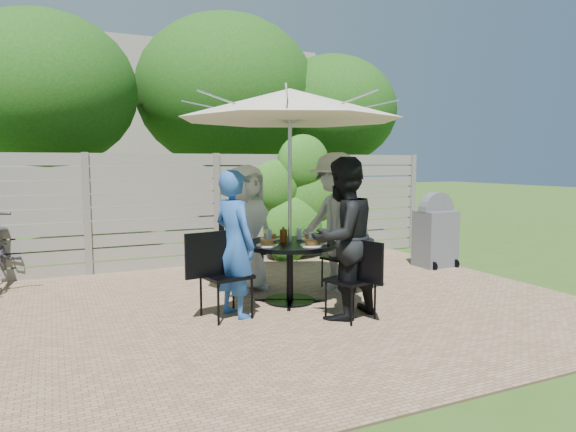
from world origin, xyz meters
name	(u,v)px	position (x,y,z in m)	size (l,w,h in m)	color
backyard_envelope	(145,131)	(0.09, 10.29, 2.61)	(60.00, 60.00, 5.00)	#35561B
patio_table	(290,261)	(0.11, 0.37, 0.52)	(1.43, 1.43, 0.74)	black
umbrella	(290,105)	(0.11, 0.37, 2.37)	(3.33, 3.33, 2.56)	silver
chair_back	(241,267)	(-0.20, 1.29, 0.30)	(0.60, 0.75, 0.98)	black
person_back	(247,228)	(-0.15, 1.16, 0.84)	(0.82, 0.53, 1.67)	silver
chair_left	(225,293)	(-0.81, 0.07, 0.29)	(0.74, 0.55, 0.98)	black
person_left	(235,244)	(-0.68, 0.11, 0.81)	(0.59, 0.39, 1.62)	#23509A
chair_front	(351,296)	(0.41, -0.54, 0.27)	(0.53, 0.68, 0.90)	black
person_front	(343,239)	(0.37, -0.41, 0.88)	(0.86, 0.67, 1.76)	black
chair_right	(342,270)	(1.02, 0.68, 0.26)	(0.67, 0.53, 0.88)	black
person_right	(336,223)	(0.90, 0.63, 0.91)	(1.18, 0.68, 1.83)	#AEADA9
plate_back	(270,237)	(0.00, 0.72, 0.77)	(0.26, 0.26, 0.06)	white
plate_left	(267,244)	(-0.23, 0.26, 0.77)	(0.26, 0.26, 0.06)	white
plate_front	(311,244)	(0.22, 0.03, 0.77)	(0.26, 0.26, 0.06)	white
plate_right	(311,237)	(0.45, 0.49, 0.77)	(0.26, 0.26, 0.06)	white
plate_extra	(318,242)	(0.37, 0.15, 0.77)	(0.24, 0.24, 0.06)	white
glass_back	(269,235)	(-0.07, 0.59, 0.81)	(0.07, 0.07, 0.14)	silver
glass_front	(311,238)	(0.29, 0.16, 0.81)	(0.07, 0.07, 0.14)	silver
glass_right	(299,234)	(0.32, 0.56, 0.81)	(0.07, 0.07, 0.14)	silver
syrup_jug	(283,236)	(0.04, 0.40, 0.82)	(0.09, 0.09, 0.16)	#59280C
coffee_cup	(284,235)	(0.13, 0.61, 0.80)	(0.08, 0.08, 0.12)	#C6B293
bbq_grill	(435,233)	(3.16, 1.32, 0.56)	(0.62, 0.48, 1.23)	#4F4F54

